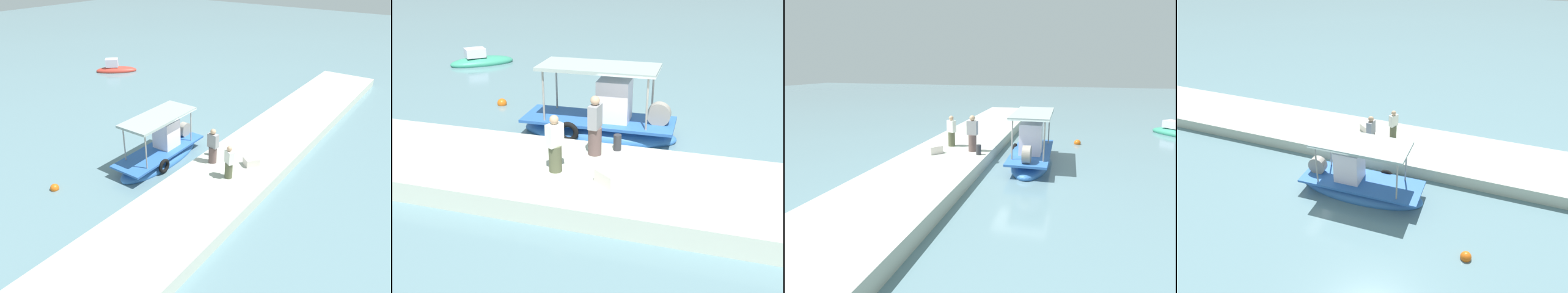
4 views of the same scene
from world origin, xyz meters
TOP-DOWN VIEW (x-y plane):
  - ground_plane at (0.00, 0.00)m, footprint 120.00×120.00m
  - dock_quay at (0.00, -3.75)m, footprint 36.00×4.02m
  - main_fishing_boat at (-1.34, 0.21)m, footprint 5.60×2.03m
  - fisherman_near_bollard at (-1.52, -3.98)m, footprint 0.48×0.52m
  - fisherman_by_crate at (-0.80, -2.62)m, footprint 0.42×0.52m
  - mooring_bollard at (-0.23, -2.14)m, footprint 0.24×0.24m
  - cargo_crate at (0.07, -4.28)m, footprint 0.86×0.83m
  - marker_buoy at (-6.34, 2.42)m, footprint 0.40×0.40m
  - moored_boat_mid at (8.59, 14.28)m, footprint 3.44×3.52m

SIDE VIEW (x-z plane):
  - ground_plane at x=0.00m, z-range 0.00..0.00m
  - marker_buoy at x=-6.34m, z-range -0.12..0.28m
  - moored_boat_mid at x=8.59m, z-range -0.50..0.93m
  - dock_quay at x=0.00m, z-range 0.00..0.60m
  - main_fishing_boat at x=-1.34m, z-range -0.97..1.93m
  - cargo_crate at x=0.07m, z-range 0.60..0.97m
  - mooring_bollard at x=-0.23m, z-range 0.60..1.08m
  - fisherman_near_bollard at x=-1.52m, z-range 0.52..2.13m
  - fisherman_by_crate at x=-0.80m, z-range 0.51..2.30m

